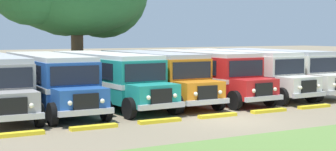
{
  "coord_description": "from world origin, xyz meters",
  "views": [
    {
      "loc": [
        -13.25,
        -18.18,
        3.85
      ],
      "look_at": [
        0.0,
        5.95,
        1.6
      ],
      "focal_mm": 54.23,
      "sensor_mm": 36.0,
      "label": 1
    }
  ],
  "objects": [
    {
      "name": "parked_bus_slot_5",
      "position": [
        5.96,
        7.49,
        1.58
      ],
      "size": [
        3.22,
        10.92,
        2.82
      ],
      "rotation": [
        0.0,
        0.0,
        -1.51
      ],
      "color": "silver",
      "rests_on": "ground_plane"
    },
    {
      "name": "curb_wheelstop_1",
      "position": [
        -6.08,
        1.15,
        0.07
      ],
      "size": [
        2.0,
        0.36,
        0.15
      ],
      "primitive_type": "cube",
      "color": "yellow",
      "rests_on": "ground_plane"
    },
    {
      "name": "ground_plane",
      "position": [
        0.0,
        0.0,
        0.0
      ],
      "size": [
        220.0,
        220.0,
        0.0
      ],
      "primitive_type": "plane",
      "color": "#84755B"
    },
    {
      "name": "parked_bus_slot_4",
      "position": [
        3.01,
        7.47,
        1.58
      ],
      "size": [
        2.98,
        10.88,
        2.82
      ],
      "rotation": [
        0.0,
        0.0,
        -1.54
      ],
      "color": "red",
      "rests_on": "ground_plane"
    },
    {
      "name": "parked_bus_slot_2",
      "position": [
        -2.99,
        7.53,
        1.58
      ],
      "size": [
        3.29,
        10.93,
        2.82
      ],
      "rotation": [
        0.0,
        0.0,
        -1.5
      ],
      "color": "teal",
      "rests_on": "ground_plane"
    },
    {
      "name": "curb_wheelstop_0",
      "position": [
        -9.13,
        1.15,
        0.07
      ],
      "size": [
        2.0,
        0.36,
        0.15
      ],
      "primitive_type": "cube",
      "color": "yellow",
      "rests_on": "ground_plane"
    },
    {
      "name": "curb_wheelstop_4",
      "position": [
        3.04,
        1.15,
        0.07
      ],
      "size": [
        2.0,
        0.36,
        0.15
      ],
      "primitive_type": "cube",
      "color": "yellow",
      "rests_on": "ground_plane"
    },
    {
      "name": "parked_bus_slot_3",
      "position": [
        -0.06,
        7.71,
        1.58
      ],
      "size": [
        2.73,
        10.85,
        2.82
      ],
      "rotation": [
        0.0,
        0.0,
        -1.57
      ],
      "color": "orange",
      "rests_on": "ground_plane"
    },
    {
      "name": "curb_wheelstop_2",
      "position": [
        -3.04,
        1.15,
        0.07
      ],
      "size": [
        2.0,
        0.36,
        0.15
      ],
      "primitive_type": "cube",
      "color": "yellow",
      "rests_on": "ground_plane"
    },
    {
      "name": "parked_bus_slot_6",
      "position": [
        8.95,
        7.64,
        1.58
      ],
      "size": [
        2.74,
        10.85,
        2.82
      ],
      "rotation": [
        0.0,
        0.0,
        -1.56
      ],
      "color": "silver",
      "rests_on": "ground_plane"
    },
    {
      "name": "curb_wheelstop_3",
      "position": [
        0.0,
        1.15,
        0.07
      ],
      "size": [
        2.0,
        0.36,
        0.15
      ],
      "primitive_type": "cube",
      "color": "yellow",
      "rests_on": "ground_plane"
    },
    {
      "name": "curb_wheelstop_5",
      "position": [
        6.08,
        1.15,
        0.07
      ],
      "size": [
        2.0,
        0.36,
        0.15
      ],
      "primitive_type": "cube",
      "color": "yellow",
      "rests_on": "ground_plane"
    },
    {
      "name": "parked_bus_slot_1",
      "position": [
        -6.14,
        7.45,
        1.58
      ],
      "size": [
        2.78,
        10.85,
        2.82
      ],
      "rotation": [
        0.0,
        0.0,
        -1.58
      ],
      "color": "#23519E",
      "rests_on": "ground_plane"
    }
  ]
}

